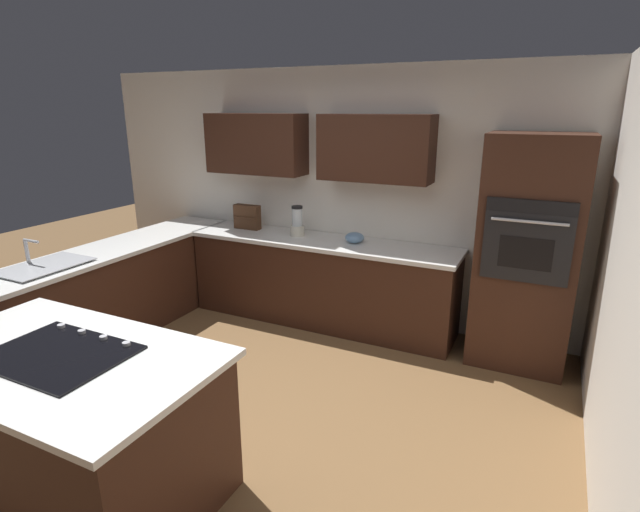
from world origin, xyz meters
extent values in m
plane|color=brown|center=(0.00, 0.00, 0.00)|extent=(14.00, 14.00, 0.00)
cube|color=white|center=(0.00, -2.10, 1.30)|extent=(6.00, 0.10, 2.60)
cube|color=#381E14|center=(-0.40, -1.88, 1.83)|extent=(1.10, 0.34, 0.63)
cube|color=#381E14|center=(0.95, -1.88, 1.83)|extent=(1.10, 0.34, 0.63)
cube|color=white|center=(-2.45, -0.30, 1.30)|extent=(0.10, 4.00, 2.60)
cube|color=#381E14|center=(0.10, -1.72, 0.43)|extent=(2.80, 0.60, 0.86)
cube|color=silver|center=(0.10, -1.72, 0.88)|extent=(2.84, 0.64, 0.04)
cube|color=#381E14|center=(1.82, -0.55, 0.43)|extent=(0.60, 2.90, 0.86)
cube|color=silver|center=(1.82, -0.55, 0.88)|extent=(0.64, 2.94, 0.04)
cube|color=#381E14|center=(0.34, 1.11, 0.43)|extent=(1.68, 0.96, 0.86)
cube|color=silver|center=(0.34, 1.11, 0.88)|extent=(1.76, 1.04, 0.04)
cube|color=#381E14|center=(-1.85, -1.72, 1.00)|extent=(0.80, 0.60, 2.01)
cube|color=black|center=(-1.85, -1.41, 1.14)|extent=(0.66, 0.03, 0.56)
cube|color=black|center=(-1.85, -1.39, 1.10)|extent=(0.40, 0.01, 0.26)
cube|color=black|center=(-1.85, -1.41, 1.47)|extent=(0.66, 0.02, 0.11)
cylinder|color=silver|center=(-1.85, -1.37, 1.36)|extent=(0.56, 0.02, 0.02)
cube|color=#515456|center=(1.82, -0.05, 0.91)|extent=(0.40, 0.30, 0.02)
cube|color=#515456|center=(1.82, 0.29, 0.91)|extent=(0.40, 0.30, 0.02)
cube|color=#B7BABF|center=(1.82, 0.12, 0.92)|extent=(0.46, 0.70, 0.01)
cylinder|color=#B7BABF|center=(2.02, 0.12, 1.01)|extent=(0.03, 0.03, 0.22)
cylinder|color=#B7BABF|center=(1.94, 0.12, 1.12)|extent=(0.18, 0.02, 0.02)
cube|color=black|center=(0.34, 1.11, 0.91)|extent=(0.76, 0.56, 0.01)
cylinder|color=#B2B2B7|center=(0.07, 0.88, 0.92)|extent=(0.04, 0.04, 0.02)
cylinder|color=#B2B2B7|center=(0.25, 0.88, 0.92)|extent=(0.04, 0.04, 0.02)
cylinder|color=#B2B2B7|center=(0.43, 0.88, 0.92)|extent=(0.04, 0.04, 0.02)
cylinder|color=#B2B2B7|center=(0.61, 0.88, 0.92)|extent=(0.04, 0.04, 0.02)
cylinder|color=beige|center=(0.40, -1.77, 0.96)|extent=(0.15, 0.15, 0.11)
cylinder|color=silver|center=(0.40, -1.77, 1.10)|extent=(0.11, 0.11, 0.18)
cylinder|color=black|center=(0.40, -1.77, 1.21)|extent=(0.12, 0.12, 0.03)
ellipsoid|color=#668CB2|center=(-0.25, -1.77, 0.95)|extent=(0.19, 0.19, 0.11)
cube|color=#472B19|center=(1.05, -1.80, 1.03)|extent=(0.30, 0.10, 0.27)
cube|color=#472B19|center=(1.05, -1.75, 1.03)|extent=(0.29, 0.02, 0.02)
camera|label=1|loc=(-2.00, 2.65, 2.20)|focal=27.51mm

